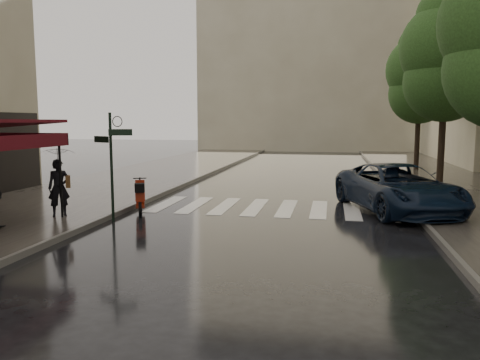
% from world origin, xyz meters
% --- Properties ---
extents(ground, '(120.00, 120.00, 0.00)m').
position_xyz_m(ground, '(0.00, 0.00, 0.00)').
color(ground, black).
rests_on(ground, ground).
extents(sidewalk_near, '(6.00, 60.00, 0.12)m').
position_xyz_m(sidewalk_near, '(-4.50, 12.00, 0.06)').
color(sidewalk_near, '#38332D').
rests_on(sidewalk_near, ground).
extents(sidewalk_far, '(5.50, 60.00, 0.12)m').
position_xyz_m(sidewalk_far, '(10.25, 12.00, 0.06)').
color(sidewalk_far, '#38332D').
rests_on(sidewalk_far, ground).
extents(curb_near, '(0.12, 60.00, 0.16)m').
position_xyz_m(curb_near, '(-1.45, 12.00, 0.07)').
color(curb_near, '#595651').
rests_on(curb_near, ground).
extents(curb_far, '(0.12, 60.00, 0.16)m').
position_xyz_m(curb_far, '(7.45, 12.00, 0.07)').
color(curb_far, '#595651').
rests_on(curb_far, ground).
extents(crosswalk, '(7.85, 3.20, 0.01)m').
position_xyz_m(crosswalk, '(2.98, 6.00, 0.01)').
color(crosswalk, silver).
rests_on(crosswalk, ground).
extents(signpost, '(1.17, 0.29, 3.10)m').
position_xyz_m(signpost, '(-1.19, 3.00, 1.83)').
color(signpost, black).
rests_on(signpost, ground).
extents(backdrop_building, '(22.00, 6.00, 20.00)m').
position_xyz_m(backdrop_building, '(3.00, 38.00, 10.00)').
color(backdrop_building, tan).
rests_on(backdrop_building, ground).
extents(tree_mid, '(3.80, 3.80, 8.34)m').
position_xyz_m(tree_mid, '(9.50, 12.00, 5.59)').
color(tree_mid, black).
rests_on(tree_mid, sidewalk_far).
extents(tree_far, '(3.80, 3.80, 8.16)m').
position_xyz_m(tree_far, '(9.70, 19.00, 5.46)').
color(tree_far, black).
rests_on(tree_far, sidewalk_far).
extents(pedestrian_with_umbrella, '(1.36, 1.36, 2.45)m').
position_xyz_m(pedestrian_with_umbrella, '(-2.81, 2.90, 1.75)').
color(pedestrian_with_umbrella, black).
rests_on(pedestrian_with_umbrella, sidewalk_near).
extents(scooter, '(0.81, 1.50, 1.05)m').
position_xyz_m(scooter, '(-0.92, 4.29, 0.49)').
color(scooter, black).
rests_on(scooter, ground).
extents(parked_car, '(4.11, 5.97, 1.51)m').
position_xyz_m(parked_car, '(7.00, 6.13, 0.76)').
color(parked_car, black).
rests_on(parked_car, ground).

